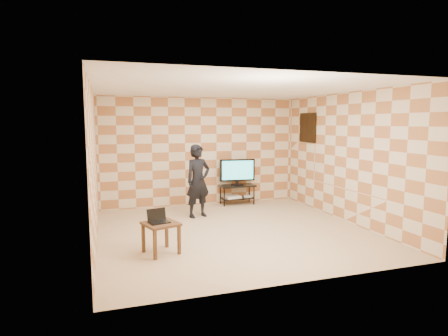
{
  "coord_description": "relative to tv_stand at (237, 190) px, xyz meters",
  "views": [
    {
      "loc": [
        -2.32,
        -6.63,
        2.07
      ],
      "look_at": [
        0.0,
        0.6,
        1.15
      ],
      "focal_mm": 30.0,
      "sensor_mm": 36.0,
      "label": 1
    }
  ],
  "objects": [
    {
      "name": "side_table",
      "position": [
        -2.38,
        -3.04,
        0.05
      ],
      "size": [
        0.63,
        0.63,
        0.5
      ],
      "color": "#3B2313",
      "rests_on": "floor"
    },
    {
      "name": "wall_right",
      "position": [
        1.63,
        -2.2,
        0.99
      ],
      "size": [
        0.02,
        5.0,
        2.7
      ],
      "primitive_type": "cube",
      "color": "beige",
      "rests_on": "ground"
    },
    {
      "name": "tv",
      "position": [
        0.0,
        -0.0,
        0.5
      ],
      "size": [
        0.91,
        0.19,
        0.66
      ],
      "color": "black",
      "rests_on": "tv_stand"
    },
    {
      "name": "tv_stand",
      "position": [
        0.0,
        0.0,
        0.0
      ],
      "size": [
        0.9,
        0.41,
        0.5
      ],
      "color": "black",
      "rests_on": "floor"
    },
    {
      "name": "person",
      "position": [
        -1.25,
        -0.95,
        0.44
      ],
      "size": [
        0.67,
        0.54,
        1.6
      ],
      "primitive_type": "imported",
      "rotation": [
        0.0,
        0.0,
        0.31
      ],
      "color": "black",
      "rests_on": "floor"
    },
    {
      "name": "wall_front",
      "position": [
        -0.87,
        -4.7,
        0.99
      ],
      "size": [
        5.0,
        0.02,
        2.7
      ],
      "primitive_type": "cube",
      "color": "beige",
      "rests_on": "ground"
    },
    {
      "name": "wall_left",
      "position": [
        -3.37,
        -2.2,
        0.99
      ],
      "size": [
        0.02,
        5.0,
        2.7
      ],
      "primitive_type": "cube",
      "color": "beige",
      "rests_on": "ground"
    },
    {
      "name": "laptop",
      "position": [
        -2.41,
        -3.0,
        0.18
      ],
      "size": [
        0.36,
        0.32,
        0.21
      ],
      "color": "black",
      "rests_on": "side_table"
    },
    {
      "name": "floor",
      "position": [
        -0.87,
        -2.2,
        -0.36
      ],
      "size": [
        5.0,
        5.0,
        0.0
      ],
      "primitive_type": "plane",
      "color": "tan",
      "rests_on": "ground"
    },
    {
      "name": "game_console",
      "position": [
        0.28,
        -0.0,
        -0.17
      ],
      "size": [
        0.22,
        0.18,
        0.04
      ],
      "primitive_type": "cube",
      "rotation": [
        0.0,
        0.0,
        -0.2
      ],
      "color": "silver",
      "rests_on": "tv_stand"
    },
    {
      "name": "wall_art",
      "position": [
        1.6,
        -0.65,
        1.59
      ],
      "size": [
        0.04,
        0.72,
        0.72
      ],
      "color": "black",
      "rests_on": "wall_right"
    },
    {
      "name": "wall_back",
      "position": [
        -0.87,
        0.3,
        0.99
      ],
      "size": [
        5.0,
        0.02,
        2.7
      ],
      "primitive_type": "cube",
      "color": "beige",
      "rests_on": "ground"
    },
    {
      "name": "ceiling",
      "position": [
        -0.87,
        -2.2,
        2.34
      ],
      "size": [
        5.0,
        5.0,
        0.02
      ],
      "primitive_type": "cube",
      "color": "white",
      "rests_on": "wall_back"
    },
    {
      "name": "dvd_player",
      "position": [
        -0.14,
        -0.04,
        -0.16
      ],
      "size": [
        0.42,
        0.33,
        0.06
      ],
      "primitive_type": "cube",
      "rotation": [
        0.0,
        0.0,
        0.15
      ],
      "color": "silver",
      "rests_on": "tv_stand"
    }
  ]
}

